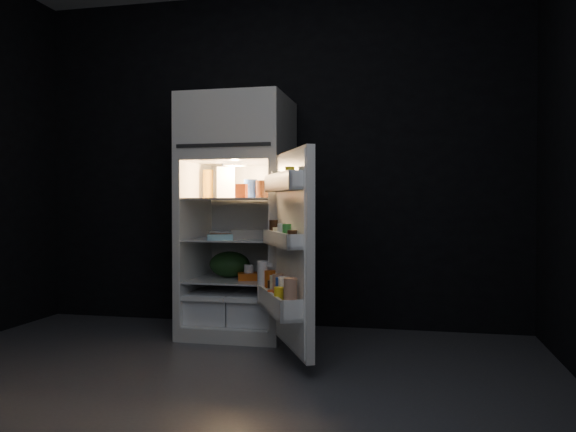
% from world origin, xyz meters
% --- Properties ---
extents(floor, '(4.00, 3.40, 0.00)m').
position_xyz_m(floor, '(0.00, 0.00, 0.00)').
color(floor, '#46464B').
rests_on(floor, ground).
extents(wall_back, '(4.00, 0.00, 2.70)m').
position_xyz_m(wall_back, '(0.00, 1.70, 1.35)').
color(wall_back, black).
rests_on(wall_back, ground).
extents(refrigerator, '(0.76, 0.71, 1.78)m').
position_xyz_m(refrigerator, '(-0.18, 1.32, 0.96)').
color(refrigerator, silver).
rests_on(refrigerator, ground).
extents(fridge_door, '(0.49, 0.73, 1.22)m').
position_xyz_m(fridge_door, '(0.35, 0.61, 0.68)').
color(fridge_door, silver).
rests_on(fridge_door, ground).
extents(milk_jug, '(0.18, 0.18, 0.24)m').
position_xyz_m(milk_jug, '(-0.31, 1.37, 1.15)').
color(milk_jug, white).
rests_on(milk_jug, refrigerator).
extents(mayo_jar, '(0.13, 0.13, 0.14)m').
position_xyz_m(mayo_jar, '(-0.08, 1.29, 1.10)').
color(mayo_jar, '#1F44AA').
rests_on(mayo_jar, refrigerator).
extents(jam_jar, '(0.14, 0.14, 0.13)m').
position_xyz_m(jam_jar, '(0.03, 1.25, 1.09)').
color(jam_jar, black).
rests_on(jam_jar, refrigerator).
extents(amber_bottle, '(0.08, 0.08, 0.22)m').
position_xyz_m(amber_bottle, '(-0.44, 1.34, 1.14)').
color(amber_bottle, orange).
rests_on(amber_bottle, refrigerator).
extents(small_carton, '(0.08, 0.06, 0.10)m').
position_xyz_m(small_carton, '(-0.10, 1.11, 1.08)').
color(small_carton, '#DE511A').
rests_on(small_carton, refrigerator).
extents(egg_carton, '(0.33, 0.19, 0.07)m').
position_xyz_m(egg_carton, '(-0.05, 1.23, 0.76)').
color(egg_carton, gray).
rests_on(egg_carton, refrigerator).
extents(pie, '(0.34, 0.34, 0.04)m').
position_xyz_m(pie, '(-0.29, 1.40, 0.75)').
color(pie, tan).
rests_on(pie, refrigerator).
extents(flat_package, '(0.20, 0.15, 0.04)m').
position_xyz_m(flat_package, '(-0.23, 1.03, 0.75)').
color(flat_package, '#91CEE0').
rests_on(flat_package, refrigerator).
extents(wrapped_pkg, '(0.16, 0.15, 0.05)m').
position_xyz_m(wrapped_pkg, '(0.01, 1.38, 0.75)').
color(wrapped_pkg, '#F6F3C9').
rests_on(wrapped_pkg, refrigerator).
extents(produce_bag, '(0.33, 0.29, 0.20)m').
position_xyz_m(produce_bag, '(-0.26, 1.31, 0.52)').
color(produce_bag, '#193815').
rests_on(produce_bag, refrigerator).
extents(yogurt_tray, '(0.31, 0.23, 0.05)m').
position_xyz_m(yogurt_tray, '(-0.02, 1.22, 0.45)').
color(yogurt_tray, '#CA5111').
rests_on(yogurt_tray, refrigerator).
extents(small_can_red, '(0.08, 0.08, 0.09)m').
position_xyz_m(small_can_red, '(-0.00, 1.46, 0.47)').
color(small_can_red, '#CA5111').
rests_on(small_can_red, refrigerator).
extents(small_can_silver, '(0.07, 0.07, 0.09)m').
position_xyz_m(small_can_silver, '(0.10, 1.44, 0.47)').
color(small_can_silver, silver).
rests_on(small_can_silver, refrigerator).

